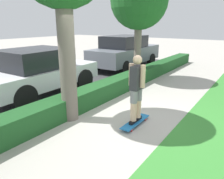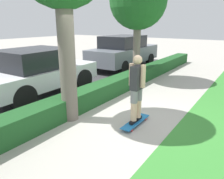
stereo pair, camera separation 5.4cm
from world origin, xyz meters
The scene contains 8 objects.
ground_plane centered at (0.00, 0.00, 0.00)m, with size 60.00×60.00×0.00m, color #ADA89E.
street_asphalt centered at (0.00, 4.20, 0.00)m, with size 18.49×5.00×0.01m.
hedge_row centered at (0.00, 1.60, 0.26)m, with size 18.49×0.60×0.53m.
skateboard centered at (-0.21, -0.16, 0.07)m, with size 1.04×0.24×0.08m.
skater_person centered at (-0.21, -0.16, 0.92)m, with size 0.48×0.40×1.58m.
tree_far centered at (3.56, 1.84, 3.13)m, with size 2.23×2.23×4.28m.
parked_car_middle centered at (-0.02, 3.60, 0.81)m, with size 3.94×1.97×1.54m.
parked_car_rear centered at (5.66, 3.69, 0.87)m, with size 4.77×1.89×1.70m.
Camera 1 is at (-4.43, -2.40, 2.33)m, focal length 35.00 mm.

